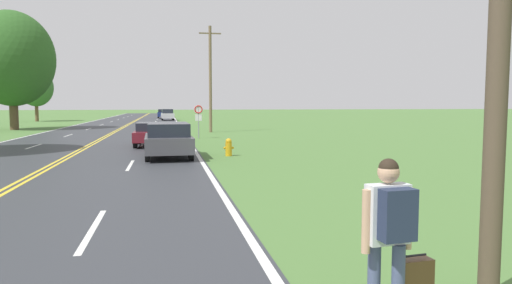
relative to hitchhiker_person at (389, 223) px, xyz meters
name	(u,v)px	position (x,y,z in m)	size (l,w,h in m)	color
hitchhiker_person	(389,223)	(0.00, 0.00, 0.00)	(0.59, 0.43, 1.74)	#475175
fire_hydrant	(229,147)	(0.45, 15.80, -0.66)	(0.45, 0.29, 0.79)	gold
traffic_sign	(198,113)	(-0.12, 26.66, 0.63)	(0.60, 0.10, 2.26)	gray
utility_pole_midground	(210,78)	(1.35, 33.40, 3.42)	(1.80, 0.24, 8.67)	brown
tree_mid_treeline	(12,59)	(-15.81, 40.53, 5.32)	(7.42, 7.42, 10.67)	brown
tree_right_cluster	(36,87)	(-19.43, 61.99, 3.52)	(4.47, 4.47, 7.17)	brown
car_dark_grey_suv_nearest	(168,139)	(-2.19, 15.65, -0.25)	(2.05, 4.15, 1.50)	black
car_maroon_sedan_approaching	(152,133)	(-3.07, 21.60, -0.37)	(1.85, 4.07, 1.29)	black
car_silver_sedan_mid_near	(168,115)	(-2.06, 63.01, -0.24)	(1.91, 4.11, 1.62)	black
car_dark_blue_hatchback_mid_far	(163,113)	(-2.71, 73.22, -0.26)	(1.87, 3.72, 1.50)	black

